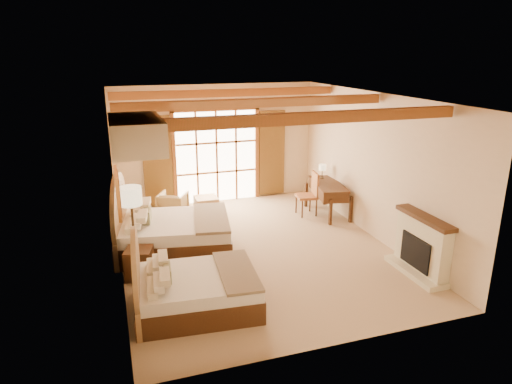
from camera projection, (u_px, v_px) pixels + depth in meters
name	position (u px, v px, depth m)	size (l,w,h in m)	color
floor	(256.00, 249.00, 9.71)	(7.00, 7.00, 0.00)	tan
wall_back	(216.00, 144.00, 12.41)	(5.50, 5.50, 0.00)	beige
wall_left	(115.00, 189.00, 8.42)	(7.00, 7.00, 0.00)	beige
wall_right	(374.00, 166.00, 10.05)	(7.00, 7.00, 0.00)	beige
ceiling	(256.00, 96.00, 8.76)	(7.00, 7.00, 0.00)	#B26836
ceiling_beams	(256.00, 103.00, 8.79)	(5.39, 4.60, 0.18)	#9A5123
french_doors	(217.00, 157.00, 12.46)	(3.95, 0.08, 2.60)	white
fireplace	(421.00, 248.00, 8.52)	(0.46, 1.40, 1.16)	beige
painting	(118.00, 193.00, 7.71)	(0.06, 0.95, 0.75)	gold
canopy_valance	(136.00, 134.00, 6.30)	(0.70, 1.40, 0.45)	beige
bed_near	(188.00, 288.00, 7.33)	(2.07, 1.63, 1.29)	#462E15
bed_far	(166.00, 231.00, 9.46)	(2.57, 2.09, 1.51)	#462E15
nightstand	(139.00, 263.00, 8.42)	(0.48, 0.48, 0.57)	#462E15
floor_lamp	(131.00, 202.00, 7.88)	(0.38, 0.38, 1.81)	#372919
armchair	(173.00, 204.00, 11.55)	(0.67, 0.69, 0.62)	#A6874D
ottoman	(206.00, 205.00, 11.85)	(0.57, 0.57, 0.41)	#A7774E
desk	(328.00, 198.00, 11.65)	(0.94, 1.63, 0.83)	#462E15
desk_chair	(307.00, 202.00, 11.65)	(0.55, 0.55, 1.11)	#A25F36
desk_lamp	(322.00, 168.00, 11.92)	(0.18, 0.18, 0.36)	#372919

